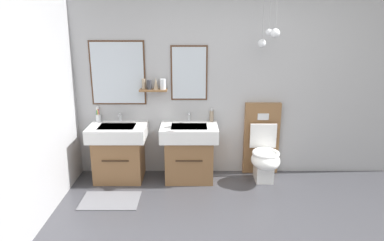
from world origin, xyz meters
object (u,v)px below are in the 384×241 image
object	(u,v)px
vanity_sink_left	(118,151)
toilet	(262,151)
toothbrush_cup	(97,117)
soap_dispenser	(210,116)
vanity_sink_right	(188,151)

from	to	relation	value
vanity_sink_left	toilet	distance (m)	1.92
toothbrush_cup	soap_dispenser	bearing A→B (deg)	0.38
vanity_sink_right	toothbrush_cup	bearing A→B (deg)	171.21
vanity_sink_left	toilet	bearing A→B (deg)	0.83
vanity_sink_left	vanity_sink_right	xyz separation A→B (m)	(0.93, 0.00, 0.00)
vanity_sink_left	toilet	xyz separation A→B (m)	(1.92, 0.03, -0.02)
vanity_sink_left	toothbrush_cup	distance (m)	0.53
toilet	toothbrush_cup	bearing A→B (deg)	175.84
vanity_sink_right	soap_dispenser	bearing A→B (deg)	33.47
vanity_sink_left	soap_dispenser	size ratio (longest dim) A/B	4.17
toilet	soap_dispenser	distance (m)	0.84
vanity_sink_left	vanity_sink_right	distance (m)	0.93
vanity_sink_right	toilet	xyz separation A→B (m)	(0.99, 0.03, -0.02)
vanity_sink_right	toothbrush_cup	xyz separation A→B (m)	(-1.22, 0.19, 0.41)
vanity_sink_right	vanity_sink_left	bearing A→B (deg)	180.00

